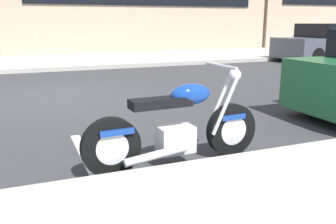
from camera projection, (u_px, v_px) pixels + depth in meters
ground_plane at (56, 99)px, 7.69m from camera, size 260.00×260.00×0.00m
sidewalk_far_curb at (293, 52)px, 18.24m from camera, size 120.00×5.00×0.14m
parking_stall_stripe at (89, 162)px, 4.25m from camera, size 0.12×2.20×0.01m
parked_motorcycle at (178, 128)px, 4.10m from camera, size 2.13×0.62×1.11m
car_opposite_curb at (328, 43)px, 14.91m from camera, size 4.46×2.13×1.48m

